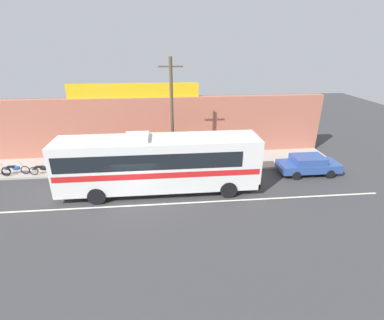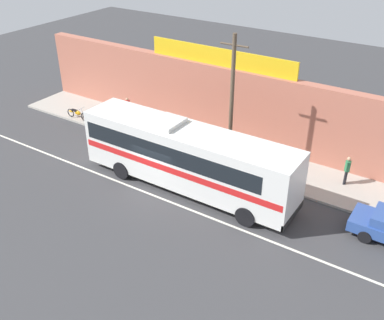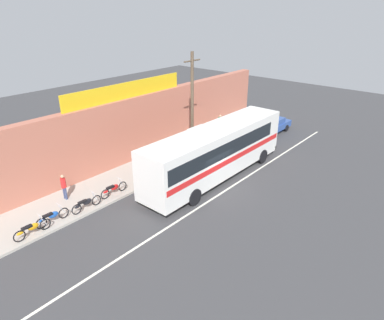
{
  "view_description": "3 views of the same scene",
  "coord_description": "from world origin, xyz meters",
  "px_view_note": "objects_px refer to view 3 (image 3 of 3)",
  "views": [
    {
      "loc": [
        1.89,
        -15.14,
        8.85
      ],
      "look_at": [
        3.51,
        1.36,
        1.85
      ],
      "focal_mm": 26.28,
      "sensor_mm": 36.0,
      "label": 1
    },
    {
      "loc": [
        12.83,
        -16.26,
        13.74
      ],
      "look_at": [
        0.97,
        1.95,
        1.08
      ],
      "focal_mm": 41.85,
      "sensor_mm": 36.0,
      "label": 2
    },
    {
      "loc": [
        -15.74,
        -11.75,
        10.84
      ],
      "look_at": [
        -0.53,
        1.28,
        1.82
      ],
      "focal_mm": 32.44,
      "sensor_mm": 36.0,
      "label": 3
    }
  ],
  "objects_px": {
    "parked_car": "(272,125)",
    "pedestrian_near_shop": "(220,122)",
    "motorcycle_orange": "(113,189)",
    "motorcycle_black": "(52,217)",
    "pedestrian_far_right": "(64,185)",
    "intercity_bus": "(216,150)",
    "motorcycle_purple": "(86,203)",
    "motorcycle_blue": "(32,229)",
    "utility_pole": "(192,107)"
  },
  "relations": [
    {
      "from": "motorcycle_blue",
      "to": "intercity_bus",
      "type": "bearing_deg",
      "value": -14.54
    },
    {
      "from": "parked_car",
      "to": "intercity_bus",
      "type": "bearing_deg",
      "value": -171.8
    },
    {
      "from": "intercity_bus",
      "to": "motorcycle_purple",
      "type": "bearing_deg",
      "value": 160.08
    },
    {
      "from": "pedestrian_far_right",
      "to": "pedestrian_near_shop",
      "type": "relative_size",
      "value": 0.95
    },
    {
      "from": "utility_pole",
      "to": "pedestrian_near_shop",
      "type": "relative_size",
      "value": 4.65
    },
    {
      "from": "pedestrian_near_shop",
      "to": "utility_pole",
      "type": "bearing_deg",
      "value": -162.19
    },
    {
      "from": "motorcycle_orange",
      "to": "motorcycle_purple",
      "type": "bearing_deg",
      "value": -174.8
    },
    {
      "from": "intercity_bus",
      "to": "parked_car",
      "type": "relative_size",
      "value": 2.88
    },
    {
      "from": "motorcycle_orange",
      "to": "motorcycle_purple",
      "type": "distance_m",
      "value": 2.07
    },
    {
      "from": "motorcycle_orange",
      "to": "pedestrian_near_shop",
      "type": "xyz_separation_m",
      "value": [
        13.36,
        1.78,
        0.56
      ]
    },
    {
      "from": "pedestrian_near_shop",
      "to": "motorcycle_blue",
      "type": "bearing_deg",
      "value": -173.91
    },
    {
      "from": "pedestrian_near_shop",
      "to": "motorcycle_black",
      "type": "bearing_deg",
      "value": -174.24
    },
    {
      "from": "motorcycle_blue",
      "to": "motorcycle_orange",
      "type": "relative_size",
      "value": 1.01
    },
    {
      "from": "intercity_bus",
      "to": "motorcycle_orange",
      "type": "relative_size",
      "value": 6.32
    },
    {
      "from": "intercity_bus",
      "to": "motorcycle_purple",
      "type": "xyz_separation_m",
      "value": [
        -8.16,
        2.96,
        -1.5
      ]
    },
    {
      "from": "intercity_bus",
      "to": "pedestrian_near_shop",
      "type": "height_order",
      "value": "intercity_bus"
    },
    {
      "from": "parked_car",
      "to": "pedestrian_far_right",
      "type": "distance_m",
      "value": 19.24
    },
    {
      "from": "intercity_bus",
      "to": "pedestrian_near_shop",
      "type": "xyz_separation_m",
      "value": [
        7.26,
        4.93,
        -0.94
      ]
    },
    {
      "from": "utility_pole",
      "to": "motorcycle_blue",
      "type": "relative_size",
      "value": 4.0
    },
    {
      "from": "motorcycle_blue",
      "to": "motorcycle_black",
      "type": "distance_m",
      "value": 1.24
    },
    {
      "from": "intercity_bus",
      "to": "motorcycle_black",
      "type": "relative_size",
      "value": 6.45
    },
    {
      "from": "motorcycle_blue",
      "to": "motorcycle_purple",
      "type": "height_order",
      "value": "same"
    },
    {
      "from": "motorcycle_blue",
      "to": "pedestrian_near_shop",
      "type": "height_order",
      "value": "pedestrian_near_shop"
    },
    {
      "from": "intercity_bus",
      "to": "parked_car",
      "type": "height_order",
      "value": "intercity_bus"
    },
    {
      "from": "parked_car",
      "to": "motorcycle_purple",
      "type": "height_order",
      "value": "parked_car"
    },
    {
      "from": "intercity_bus",
      "to": "parked_car",
      "type": "xyz_separation_m",
      "value": [
        10.66,
        1.54,
        -1.33
      ]
    },
    {
      "from": "utility_pole",
      "to": "pedestrian_near_shop",
      "type": "xyz_separation_m",
      "value": [
        6.21,
        2.0,
        -3.08
      ]
    },
    {
      "from": "motorcycle_orange",
      "to": "pedestrian_near_shop",
      "type": "height_order",
      "value": "pedestrian_near_shop"
    },
    {
      "from": "motorcycle_black",
      "to": "pedestrian_far_right",
      "type": "relative_size",
      "value": 1.18
    },
    {
      "from": "motorcycle_orange",
      "to": "motorcycle_black",
      "type": "height_order",
      "value": "same"
    },
    {
      "from": "pedestrian_far_right",
      "to": "pedestrian_near_shop",
      "type": "height_order",
      "value": "pedestrian_near_shop"
    },
    {
      "from": "motorcycle_blue",
      "to": "pedestrian_near_shop",
      "type": "bearing_deg",
      "value": 6.09
    },
    {
      "from": "motorcycle_orange",
      "to": "pedestrian_near_shop",
      "type": "relative_size",
      "value": 1.15
    },
    {
      "from": "parked_car",
      "to": "utility_pole",
      "type": "distance_m",
      "value": 10.31
    },
    {
      "from": "motorcycle_orange",
      "to": "motorcycle_black",
      "type": "bearing_deg",
      "value": 179.58
    },
    {
      "from": "motorcycle_purple",
      "to": "pedestrian_near_shop",
      "type": "height_order",
      "value": "pedestrian_near_shop"
    },
    {
      "from": "parked_car",
      "to": "motorcycle_orange",
      "type": "bearing_deg",
      "value": 174.52
    },
    {
      "from": "pedestrian_near_shop",
      "to": "intercity_bus",
      "type": "bearing_deg",
      "value": -145.84
    },
    {
      "from": "utility_pole",
      "to": "pedestrian_far_right",
      "type": "xyz_separation_m",
      "value": [
        -9.32,
        2.03,
        -3.13
      ]
    },
    {
      "from": "intercity_bus",
      "to": "motorcycle_black",
      "type": "distance_m",
      "value": 10.71
    },
    {
      "from": "motorcycle_black",
      "to": "motorcycle_purple",
      "type": "bearing_deg",
      "value": -6.33
    },
    {
      "from": "utility_pole",
      "to": "motorcycle_black",
      "type": "xyz_separation_m",
      "value": [
        -11.16,
        0.24,
        -3.63
      ]
    },
    {
      "from": "motorcycle_black",
      "to": "pedestrian_near_shop",
      "type": "bearing_deg",
      "value": 5.76
    },
    {
      "from": "motorcycle_blue",
      "to": "motorcycle_orange",
      "type": "distance_m",
      "value": 5.25
    },
    {
      "from": "parked_car",
      "to": "pedestrian_near_shop",
      "type": "bearing_deg",
      "value": 135.04
    },
    {
      "from": "motorcycle_purple",
      "to": "pedestrian_near_shop",
      "type": "xyz_separation_m",
      "value": [
        15.42,
        1.97,
        0.56
      ]
    },
    {
      "from": "utility_pole",
      "to": "pedestrian_near_shop",
      "type": "distance_m",
      "value": 7.22
    },
    {
      "from": "parked_car",
      "to": "motorcycle_purple",
      "type": "distance_m",
      "value": 18.87
    },
    {
      "from": "motorcycle_orange",
      "to": "motorcycle_black",
      "type": "relative_size",
      "value": 1.02
    },
    {
      "from": "intercity_bus",
      "to": "utility_pole",
      "type": "height_order",
      "value": "utility_pole"
    }
  ]
}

